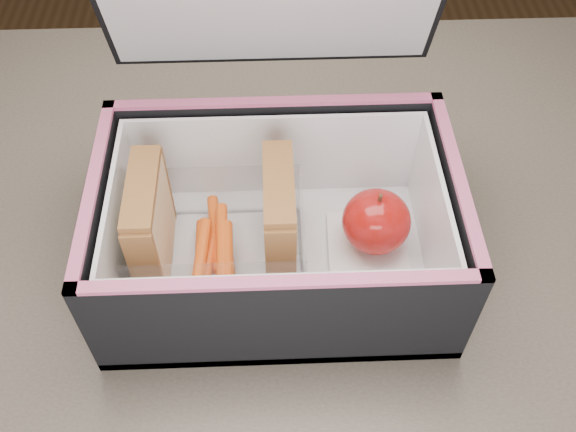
# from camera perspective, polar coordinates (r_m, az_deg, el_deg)

# --- Properties ---
(kitchen_table) EXTENTS (1.20, 0.80, 0.75)m
(kitchen_table) POSITION_cam_1_polar(r_m,az_deg,el_deg) (0.71, -1.30, -8.12)
(kitchen_table) COLOR #64584C
(kitchen_table) RESTS_ON ground
(lunch_bag) EXTENTS (0.32, 0.28, 0.31)m
(lunch_bag) POSITION_cam_1_polar(r_m,az_deg,el_deg) (0.58, -0.97, -0.14)
(lunch_bag) COLOR black
(lunch_bag) RESTS_ON kitchen_table
(plastic_tub) EXTENTS (0.16, 0.11, 0.07)m
(plastic_tub) POSITION_cam_1_polar(r_m,az_deg,el_deg) (0.60, -6.33, -1.76)
(plastic_tub) COLOR white
(plastic_tub) RESTS_ON lunch_bag
(sandwich_left) EXTENTS (0.03, 0.09, 0.10)m
(sandwich_left) POSITION_cam_1_polar(r_m,az_deg,el_deg) (0.59, -12.14, -0.63)
(sandwich_left) COLOR tan
(sandwich_left) RESTS_ON plastic_tub
(sandwich_right) EXTENTS (0.03, 0.09, 0.11)m
(sandwich_right) POSITION_cam_1_polar(r_m,az_deg,el_deg) (0.58, -0.78, -0.27)
(sandwich_right) COLOR tan
(sandwich_right) RESTS_ON plastic_tub
(carrot_sticks) EXTENTS (0.04, 0.13, 0.03)m
(carrot_sticks) POSITION_cam_1_polar(r_m,az_deg,el_deg) (0.60, -6.55, -3.53)
(carrot_sticks) COLOR red
(carrot_sticks) RESTS_ON plastic_tub
(paper_napkin) EXTENTS (0.08, 0.08, 0.01)m
(paper_napkin) POSITION_cam_1_polar(r_m,az_deg,el_deg) (0.63, 7.04, -2.64)
(paper_napkin) COLOR white
(paper_napkin) RESTS_ON lunch_bag
(red_apple) EXTENTS (0.07, 0.07, 0.07)m
(red_apple) POSITION_cam_1_polar(r_m,az_deg,el_deg) (0.60, 7.85, -0.49)
(red_apple) COLOR #900800
(red_apple) RESTS_ON paper_napkin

